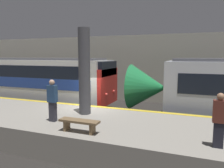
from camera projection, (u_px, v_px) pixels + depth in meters
name	position (u px, v px, depth m)	size (l,w,h in m)	color
ground_plane	(90.00, 124.00, 12.25)	(120.00, 120.00, 0.00)	#282623
platform	(67.00, 127.00, 10.07)	(40.00, 4.58, 1.06)	gray
station_rear_barrier	(127.00, 68.00, 18.36)	(50.00, 0.15, 5.47)	#B2AD9E
support_pillar_near	(84.00, 72.00, 10.13)	(0.55, 0.55, 4.00)	#47474C
person_waiting	(219.00, 119.00, 6.44)	(0.38, 0.24, 1.66)	black
person_walking	(52.00, 99.00, 9.05)	(0.38, 0.24, 1.76)	#2D2D38
platform_bench	(79.00, 123.00, 7.82)	(1.50, 0.40, 0.45)	brown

